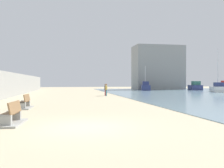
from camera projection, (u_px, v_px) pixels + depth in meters
name	position (u px, v px, depth m)	size (l,w,h in m)	color
ground_plane	(73.00, 98.00, 27.13)	(120.00, 120.00, 0.00)	#C6B793
seawall	(3.00, 85.00, 25.73)	(0.80, 64.00, 2.97)	#9E9E99
bench_near	(10.00, 119.00, 10.16)	(1.24, 2.17, 0.98)	#9E9E99
bench_far	(24.00, 105.00, 16.25)	(1.18, 2.14, 0.98)	#9E9E99
person_walking	(106.00, 89.00, 30.63)	(0.31, 0.48, 1.60)	teal
person_standing	(105.00, 89.00, 31.57)	(0.21, 0.53, 1.56)	#B22D33
boat_far_left	(145.00, 87.00, 51.49)	(3.53, 6.81, 5.31)	navy
boat_distant	(195.00, 87.00, 52.85)	(3.20, 4.78, 1.97)	navy
boat_nearest	(218.00, 88.00, 42.60)	(4.35, 6.23, 7.81)	white
harbor_building	(158.00, 68.00, 58.57)	(12.00, 6.00, 10.70)	gray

